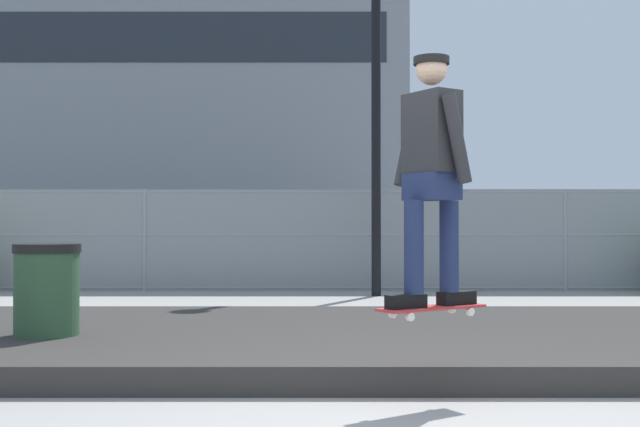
{
  "coord_description": "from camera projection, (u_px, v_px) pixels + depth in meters",
  "views": [
    {
      "loc": [
        -0.63,
        -4.74,
        1.2
      ],
      "look_at": [
        -0.59,
        5.63,
        1.35
      ],
      "focal_mm": 43.1,
      "sensor_mm": 36.0,
      "label": 1
    }
  ],
  "objects": [
    {
      "name": "ground_plane",
      "position": [
        419.0,
        419.0,
        4.73
      ],
      "size": [
        120.0,
        120.0,
        0.0
      ],
      "primitive_type": "plane",
      "color": "gray"
    },
    {
      "name": "street_lamp",
      "position": [
        372.0,
        18.0,
        13.03
      ],
      "size": [
        0.44,
        0.44,
        7.71
      ],
      "color": "black",
      "rests_on": "ground_plane"
    },
    {
      "name": "skater",
      "position": [
        428.0,
        164.0,
        5.11
      ],
      "size": [
        0.66,
        0.61,
        1.69
      ],
      "color": "black",
      "rests_on": "skateboard"
    },
    {
      "name": "trash_bin",
      "position": [
        43.0,
        301.0,
        6.83
      ],
      "size": [
        0.59,
        0.59,
        1.03
      ],
      "color": "#2D5133",
      "rests_on": "ground_plane"
    },
    {
      "name": "chain_fence",
      "position": [
        351.0,
        240.0,
        13.94
      ],
      "size": [
        23.02,
        0.06,
        1.85
      ],
      "color": "gray",
      "rests_on": "ground_plane"
    },
    {
      "name": "gravel_berm",
      "position": [
        383.0,
        340.0,
        7.3
      ],
      "size": [
        16.25,
        3.97,
        0.21
      ],
      "primitive_type": "cube",
      "color": "#33302D",
      "rests_on": "ground_plane"
    },
    {
      "name": "library_building",
      "position": [
        147.0,
        102.0,
        44.99
      ],
      "size": [
        28.74,
        14.59,
        16.87
      ],
      "color": "slate",
      "rests_on": "ground_plane"
    },
    {
      "name": "skateboard",
      "position": [
        428.0,
        308.0,
        5.1
      ],
      "size": [
        0.78,
        0.6,
        0.07
      ],
      "color": "#B22D2D"
    },
    {
      "name": "parked_car_mid",
      "position": [
        394.0,
        241.0,
        16.85
      ],
      "size": [
        4.42,
        1.98,
        1.66
      ],
      "color": "#B7BABF",
      "rests_on": "ground_plane"
    },
    {
      "name": "parked_car_near",
      "position": [
        84.0,
        241.0,
        16.95
      ],
      "size": [
        4.41,
        1.97,
        1.66
      ],
      "color": "silver",
      "rests_on": "ground_plane"
    }
  ]
}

